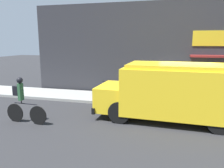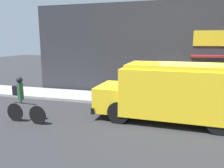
% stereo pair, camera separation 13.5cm
% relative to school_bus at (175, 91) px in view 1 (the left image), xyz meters
% --- Properties ---
extents(ground_plane, '(70.00, 70.00, 0.00)m').
position_rel_school_bus_xyz_m(ground_plane, '(0.57, 1.38, -1.18)').
color(ground_plane, '#2B2B2D').
extents(sidewalk, '(28.00, 2.17, 0.14)m').
position_rel_school_bus_xyz_m(sidewalk, '(0.57, 2.47, -1.11)').
color(sidewalk, '#999993').
rests_on(sidewalk, ground_plane).
extents(storefront, '(17.66, 0.85, 5.23)m').
position_rel_school_bus_xyz_m(storefront, '(0.61, 3.78, 1.43)').
color(storefront, '#2D2D33').
rests_on(storefront, ground_plane).
extents(school_bus, '(5.73, 2.77, 2.24)m').
position_rel_school_bus_xyz_m(school_bus, '(0.00, 0.00, 0.00)').
color(school_bus, yellow).
rests_on(school_bus, ground_plane).
extents(cyclist, '(1.76, 0.23, 1.77)m').
position_rel_school_bus_xyz_m(cyclist, '(-5.56, -1.77, -0.33)').
color(cyclist, black).
rests_on(cyclist, ground_plane).
extents(trash_bin, '(0.54, 0.54, 0.88)m').
position_rel_school_bus_xyz_m(trash_bin, '(-3.45, 2.44, -0.60)').
color(trash_bin, '#38383D').
rests_on(trash_bin, sidewalk).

